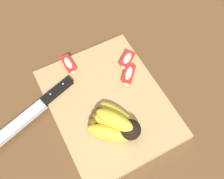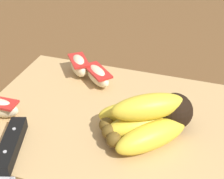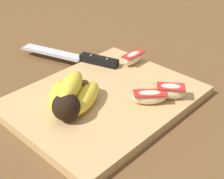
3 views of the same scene
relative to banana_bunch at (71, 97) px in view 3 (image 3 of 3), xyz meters
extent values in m
plane|color=brown|center=(-0.08, 0.00, -0.05)|extent=(6.00, 6.00, 0.00)
cube|color=tan|center=(-0.08, 0.02, -0.04)|extent=(0.38, 0.30, 0.02)
sphere|color=black|center=(0.03, 0.02, 0.00)|extent=(0.05, 0.05, 0.05)
ellipsoid|color=yellow|center=(-0.02, 0.02, -0.01)|extent=(0.12, 0.08, 0.04)
sphere|color=brown|center=(-0.06, -0.02, -0.01)|extent=(0.02, 0.02, 0.02)
ellipsoid|color=yellow|center=(-0.01, -0.01, -0.01)|extent=(0.11, 0.10, 0.04)
sphere|color=brown|center=(-0.05, -0.04, -0.01)|extent=(0.02, 0.02, 0.02)
ellipsoid|color=yellow|center=(0.01, -0.03, -0.01)|extent=(0.10, 0.11, 0.04)
sphere|color=brown|center=(-0.04, -0.05, -0.01)|extent=(0.02, 0.02, 0.02)
ellipsoid|color=yellow|center=(0.00, 0.00, 0.02)|extent=(0.11, 0.09, 0.04)
cube|color=silver|center=(-0.13, -0.23, -0.02)|extent=(0.09, 0.18, 0.00)
cube|color=#99999E|center=(-0.11, -0.22, -0.02)|extent=(0.06, 0.17, 0.00)
cube|color=black|center=(-0.17, -0.09, -0.02)|extent=(0.05, 0.10, 0.02)
cylinder|color=#B2B2B7|center=(-0.18, -0.07, -0.01)|extent=(0.01, 0.01, 0.00)
cylinder|color=#B2B2B7|center=(-0.16, -0.12, -0.01)|extent=(0.01, 0.01, 0.00)
ellipsoid|color=beige|center=(-0.16, 0.12, -0.01)|extent=(0.06, 0.07, 0.03)
cube|color=red|center=(-0.16, 0.12, 0.00)|extent=(0.06, 0.06, 0.00)
ellipsoid|color=beige|center=(-0.23, -0.03, -0.01)|extent=(0.07, 0.03, 0.03)
cube|color=red|center=(-0.23, -0.03, 0.00)|extent=(0.06, 0.03, 0.00)
ellipsoid|color=beige|center=(-0.12, 0.10, -0.01)|extent=(0.07, 0.07, 0.03)
cube|color=red|center=(-0.12, 0.10, 0.00)|extent=(0.07, 0.06, 0.00)
camera|label=1|loc=(0.21, -0.13, 0.64)|focal=43.11mm
camera|label=2|loc=(0.07, -0.37, 0.29)|focal=53.33mm
camera|label=3|loc=(0.32, 0.42, 0.34)|focal=51.65mm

